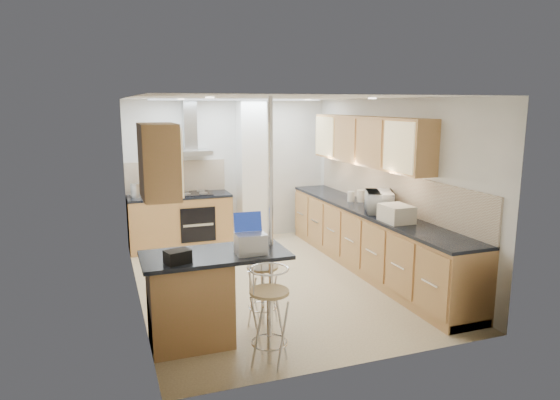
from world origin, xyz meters
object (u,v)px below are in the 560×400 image
object	(u,v)px
laptop	(251,244)
bread_bin	(396,214)
bar_stool_end	(263,286)
bar_stool_near	(269,316)
microwave	(380,202)

from	to	relation	value
laptop	bread_bin	bearing A→B (deg)	20.68
laptop	bar_stool_end	xyz separation A→B (m)	(0.23, 0.34, -0.60)
bar_stool_end	bread_bin	distance (m)	2.08
bar_stool_end	bread_bin	bearing A→B (deg)	-55.78
bar_stool_end	bread_bin	world-z (taller)	bread_bin
laptop	bread_bin	distance (m)	2.31
bar_stool_near	bread_bin	xyz separation A→B (m)	(2.16, 1.27, 0.55)
laptop	bread_bin	world-z (taller)	laptop
bar_stool_near	bar_stool_end	world-z (taller)	bar_stool_near
laptop	bar_stool_end	distance (m)	0.73
laptop	microwave	bearing A→B (deg)	31.94
microwave	laptop	bearing A→B (deg)	144.40
bar_stool_near	bar_stool_end	size ratio (longest dim) A/B	1.08
bar_stool_end	microwave	bearing A→B (deg)	-41.90
microwave	bread_bin	size ratio (longest dim) A/B	1.28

